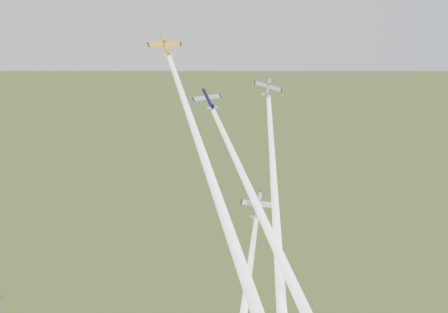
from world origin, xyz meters
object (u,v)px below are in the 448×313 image
at_px(plane_yellow, 165,46).
at_px(plane_silver_right, 268,88).
at_px(plane_silver_low, 258,206).
at_px(plane_navy, 208,99).

relative_size(plane_yellow, plane_silver_right, 1.16).
relative_size(plane_yellow, plane_silver_low, 1.00).
bearing_deg(plane_silver_low, plane_silver_right, 92.28).
xyz_separation_m(plane_navy, plane_silver_right, (15.16, 7.10, 1.05)).
bearing_deg(plane_yellow, plane_navy, -52.48).
relative_size(plane_navy, plane_silver_right, 1.01).
bearing_deg(plane_silver_right, plane_silver_low, -100.13).
height_order(plane_yellow, plane_silver_low, plane_yellow).
bearing_deg(plane_yellow, plane_silver_right, -13.93).
height_order(plane_yellow, plane_silver_right, plane_yellow).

